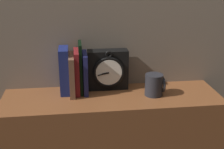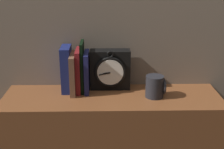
{
  "view_description": "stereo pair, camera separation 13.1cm",
  "coord_description": "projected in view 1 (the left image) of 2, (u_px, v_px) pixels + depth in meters",
  "views": [
    {
      "loc": [
        -0.16,
        -1.22,
        1.33
      ],
      "look_at": [
        0.0,
        0.0,
        0.89
      ],
      "focal_mm": 50.0,
      "sensor_mm": 36.0,
      "label": 1
    },
    {
      "loc": [
        -0.03,
        -1.23,
        1.33
      ],
      "look_at": [
        0.0,
        0.0,
        0.89
      ],
      "focal_mm": 50.0,
      "sensor_mm": 36.0,
      "label": 2
    }
  ],
  "objects": [
    {
      "name": "clock",
      "position": [
        108.0,
        70.0,
        1.4
      ],
      "size": [
        0.18,
        0.08,
        0.19
      ],
      "color": "black",
      "rests_on": "bookshelf"
    },
    {
      "name": "book_slot0_navy",
      "position": [
        64.0,
        71.0,
        1.35
      ],
      "size": [
        0.04,
        0.11,
        0.2
      ],
      "color": "navy",
      "rests_on": "bookshelf"
    },
    {
      "name": "book_slot1_brown",
      "position": [
        72.0,
        75.0,
        1.35
      ],
      "size": [
        0.02,
        0.15,
        0.17
      ],
      "color": "brown",
      "rests_on": "bookshelf"
    },
    {
      "name": "book_slot2_maroon",
      "position": [
        77.0,
        72.0,
        1.36
      ],
      "size": [
        0.02,
        0.12,
        0.19
      ],
      "color": "maroon",
      "rests_on": "bookshelf"
    },
    {
      "name": "book_slot3_black",
      "position": [
        81.0,
        68.0,
        1.36
      ],
      "size": [
        0.01,
        0.11,
        0.22
      ],
      "color": "black",
      "rests_on": "bookshelf"
    },
    {
      "name": "book_slot4_navy",
      "position": [
        85.0,
        73.0,
        1.36
      ],
      "size": [
        0.02,
        0.13,
        0.18
      ],
      "color": "#1A1D4F",
      "rests_on": "bookshelf"
    },
    {
      "name": "mug",
      "position": [
        155.0,
        85.0,
        1.34
      ],
      "size": [
        0.08,
        0.08,
        0.09
      ],
      "color": "#232328",
      "rests_on": "bookshelf"
    }
  ]
}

